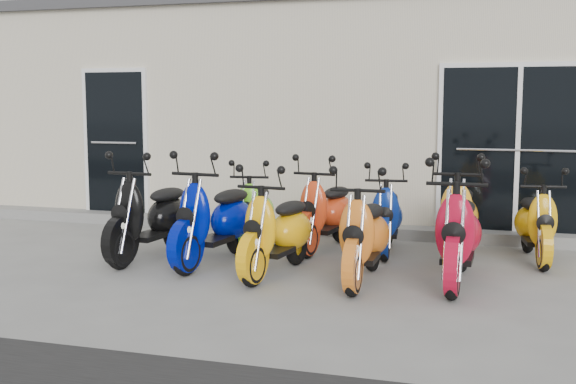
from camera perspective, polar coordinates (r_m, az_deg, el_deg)
name	(u,v)px	position (r m, az deg, el deg)	size (l,w,h in m)	color
ground	(272,265)	(8.11, -1.24, -5.77)	(80.00, 80.00, 0.00)	gray
building	(363,114)	(12.95, 5.96, 6.18)	(14.00, 6.00, 3.20)	beige
roof_cap	(364,17)	(13.03, 6.06, 13.58)	(14.20, 6.20, 0.16)	#3F3F42
front_step	(318,228)	(10.00, 2.37, -2.86)	(14.00, 0.40, 0.15)	gray
door_left	(116,138)	(11.23, -13.45, 4.14)	(1.07, 0.08, 2.22)	black
door_right	(518,145)	(9.70, 17.70, 3.54)	(2.02, 0.08, 2.22)	black
scooter_front_black	(150,204)	(8.46, -10.84, -0.96)	(0.63, 1.73, 1.28)	black
scooter_front_blue	(215,207)	(8.07, -5.82, -1.17)	(0.64, 1.76, 1.30)	#000D91
scooter_front_orange_a	(277,219)	(7.54, -0.88, -2.12)	(0.59, 1.63, 1.20)	#FFB10C
scooter_front_orange_b	(364,223)	(7.26, 6.05, -2.46)	(0.60, 1.65, 1.22)	orange
scooter_front_red	(459,220)	(7.33, 13.34, -2.17)	(0.64, 1.77, 1.30)	#B90B28
scooter_back_green	(255,201)	(9.17, -2.63, -0.73)	(0.55, 1.51, 1.12)	#72E023
scooter_back_red	(326,201)	(8.84, 3.02, -0.73)	(0.59, 1.63, 1.21)	red
scooter_back_blue	(387,206)	(8.75, 7.83, -1.13)	(0.56, 1.53, 1.13)	navy
scooter_back_yellow	(459,205)	(8.55, 13.38, -0.98)	(0.62, 1.71, 1.27)	#FFA41B
scooter_back_extra	(536,213)	(8.66, 19.03, -1.59)	(0.55, 1.51, 1.12)	#F0AA0C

